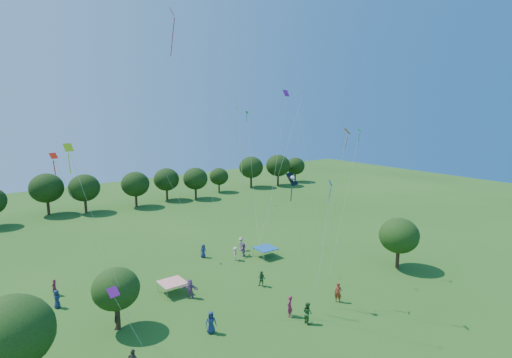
% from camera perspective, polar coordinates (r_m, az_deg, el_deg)
% --- Properties ---
extents(near_tree_west, '(4.84, 4.84, 6.07)m').
position_cam_1_polar(near_tree_west, '(28.54, -31.61, -18.25)').
color(near_tree_west, '#422B19').
rests_on(near_tree_west, ground).
extents(near_tree_north, '(3.56, 3.56, 4.90)m').
position_cam_1_polar(near_tree_north, '(32.95, -19.38, -14.60)').
color(near_tree_north, '#422B19').
rests_on(near_tree_north, ground).
extents(near_tree_east, '(4.11, 4.11, 5.45)m').
position_cam_1_polar(near_tree_east, '(44.73, 19.76, -7.62)').
color(near_tree_east, '#422B19').
rests_on(near_tree_east, ground).
extents(treeline, '(88.01, 8.77, 6.77)m').
position_cam_1_polar(treeline, '(70.61, -21.81, -0.95)').
color(treeline, '#422B19').
rests_on(treeline, ground).
extents(tent_red_stripe, '(2.20, 2.20, 1.10)m').
position_cam_1_polar(tent_red_stripe, '(38.40, -11.86, -14.27)').
color(tent_red_stripe, red).
rests_on(tent_red_stripe, ground).
extents(tent_blue, '(2.20, 2.20, 1.10)m').
position_cam_1_polar(tent_blue, '(46.00, 1.36, -9.86)').
color(tent_blue, '#175098').
rests_on(tent_blue, ground).
extents(crowd_person_0, '(0.95, 0.75, 1.71)m').
position_cam_1_polar(crowd_person_0, '(32.04, -6.46, -19.69)').
color(crowd_person_0, navy).
rests_on(crowd_person_0, ground).
extents(crowd_person_1, '(0.79, 0.71, 1.78)m').
position_cam_1_polar(crowd_person_1, '(34.09, 4.82, -17.64)').
color(crowd_person_1, '#9D1C47').
rests_on(crowd_person_1, ground).
extents(crowd_person_2, '(0.77, 0.87, 1.55)m').
position_cam_1_polar(crowd_person_2, '(38.99, 0.80, -14.07)').
color(crowd_person_2, '#2F5C27').
rests_on(crowd_person_2, ground).
extents(crowd_person_3, '(1.04, 1.06, 1.57)m').
position_cam_1_polar(crowd_person_3, '(45.18, -2.94, -10.60)').
color(crowd_person_3, '#B7A392').
rests_on(crowd_person_3, ground).
extents(crowd_person_4, '(0.87, 1.03, 1.61)m').
position_cam_1_polar(crowd_person_4, '(34.08, -19.26, -18.38)').
color(crowd_person_4, '#423735').
rests_on(crowd_person_4, ground).
extents(crowd_person_5, '(1.51, 1.22, 1.56)m').
position_cam_1_polar(crowd_person_5, '(46.36, -1.83, -10.04)').
color(crowd_person_5, '#955790').
rests_on(crowd_person_5, ground).
extents(crowd_person_6, '(0.77, 0.42, 1.55)m').
position_cam_1_polar(crowd_person_6, '(46.33, -7.55, -10.14)').
color(crowd_person_6, navy).
rests_on(crowd_person_6, ground).
extents(crowd_person_7, '(0.70, 0.78, 1.75)m').
position_cam_1_polar(crowd_person_7, '(36.86, 11.65, -15.62)').
color(crowd_person_7, maroon).
rests_on(crowd_person_7, ground).
extents(crowd_person_9, '(1.04, 1.10, 1.61)m').
position_cam_1_polar(crowd_person_9, '(48.14, -2.15, -9.24)').
color(crowd_person_9, tan).
rests_on(crowd_person_9, ground).
extents(crowd_person_11, '(1.53, 1.59, 1.75)m').
position_cam_1_polar(crowd_person_11, '(37.33, -9.43, -15.19)').
color(crowd_person_11, '#8A5089').
rests_on(crowd_person_11, ground).
extents(crowd_person_12, '(0.50, 0.82, 1.58)m').
position_cam_1_polar(crowd_person_12, '(39.13, -26.58, -15.08)').
color(crowd_person_12, '#1A284E').
rests_on(crowd_person_12, ground).
extents(crowd_person_13, '(0.66, 0.65, 1.51)m').
position_cam_1_polar(crowd_person_13, '(41.60, -26.87, -13.64)').
color(crowd_person_13, maroon).
rests_on(crowd_person_13, ground).
extents(crowd_person_14, '(0.59, 0.92, 1.74)m').
position_cam_1_polar(crowd_person_14, '(33.33, 7.37, -18.42)').
color(crowd_person_14, '#2A5B27').
rests_on(crowd_person_14, ground).
extents(pirate_kite, '(4.96, 3.11, 10.18)m').
position_cam_1_polar(pirate_kite, '(33.05, 5.25, -0.22)').
color(pirate_kite, black).
extents(red_high_kite, '(1.95, 6.74, 23.31)m').
position_cam_1_polar(red_high_kite, '(33.61, -10.27, 14.93)').
color(red_high_kite, red).
extents(small_kite_0, '(1.40, 2.40, 13.91)m').
position_cam_1_polar(small_kite_0, '(32.19, 12.07, 2.47)').
color(small_kite_0, red).
extents(small_kite_1, '(4.32, 1.08, 12.57)m').
position_cam_1_polar(small_kite_1, '(29.54, -24.79, -2.32)').
color(small_kite_1, '#FF220D').
extents(small_kite_2, '(2.72, 2.14, 20.24)m').
position_cam_1_polar(small_kite_2, '(39.15, -2.36, 6.99)').
color(small_kite_2, '#CAFF16').
extents(small_kite_3, '(2.37, 5.30, 15.09)m').
position_cam_1_polar(small_kite_3, '(47.80, -0.89, 4.52)').
color(small_kite_3, '#1C9E1E').
extents(small_kite_4, '(2.25, 5.39, 8.53)m').
position_cam_1_polar(small_kite_4, '(44.08, -11.40, -1.92)').
color(small_kite_4, '#1531D2').
extents(small_kite_5, '(0.54, 3.67, 16.70)m').
position_cam_1_polar(small_kite_5, '(29.82, 3.12, 3.88)').
color(small_kite_5, '#8C178C').
extents(small_kite_6, '(0.79, 4.78, 17.56)m').
position_cam_1_polar(small_kite_6, '(37.68, 7.05, 3.99)').
color(small_kite_6, silver).
extents(small_kite_7, '(1.31, 0.62, 15.61)m').
position_cam_1_polar(small_kite_7, '(40.80, -2.31, 4.92)').
color(small_kite_7, '#0DCC9C').
extents(small_kite_8, '(8.96, 2.54, 17.51)m').
position_cam_1_polar(small_kite_8, '(48.73, 4.54, 5.01)').
color(small_kite_8, red).
extents(small_kite_9, '(0.37, 3.26, 5.40)m').
position_cam_1_polar(small_kite_9, '(43.33, 2.28, -4.99)').
color(small_kite_9, yellow).
extents(small_kite_10, '(3.76, 0.80, 13.27)m').
position_cam_1_polar(small_kite_10, '(28.12, -23.73, -0.68)').
color(small_kite_10, '#C8E914').
extents(small_kite_11, '(5.08, 1.35, 13.43)m').
position_cam_1_polar(small_kite_11, '(39.86, 13.55, 1.60)').
color(small_kite_11, '#1B971E').
extents(small_kite_12, '(1.65, 0.55, 9.54)m').
position_cam_1_polar(small_kite_12, '(33.81, 10.31, -3.03)').
color(small_kite_12, '#1159AD').
extents(small_kite_13, '(1.99, 0.62, 4.45)m').
position_cam_1_polar(small_kite_13, '(27.31, -19.46, -15.49)').
color(small_kite_13, '#7E1687').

